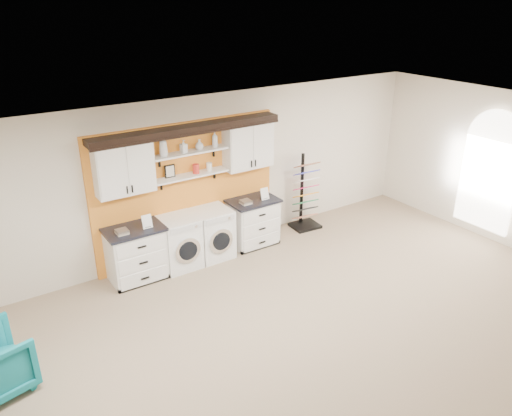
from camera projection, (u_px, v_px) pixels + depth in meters
floor at (340, 382)px, 6.04m from camera, size 10.00×10.00×0.00m
ceiling at (359, 162)px, 4.92m from camera, size 10.00×10.00×0.00m
wall_back at (186, 179)px, 8.53m from camera, size 10.00×0.00×10.00m
accent_panel at (188, 191)px, 8.59m from camera, size 3.40×0.07×2.40m
upper_cabinet_left at (123, 168)px, 7.61m from camera, size 0.90×0.35×0.84m
upper_cabinet_right at (248, 145)px, 8.76m from camera, size 0.90×0.35×0.84m
shelf_lower at (191, 175)px, 8.33m from camera, size 1.32×0.28×0.03m
shelf_upper at (190, 152)px, 8.17m from camera, size 1.32×0.28×0.03m
crown_molding at (188, 128)px, 8.02m from camera, size 3.30×0.41×0.13m
window_arched at (490, 168)px, 9.14m from camera, size 0.06×1.10×2.25m
picture_frame at (170, 171)px, 8.14m from camera, size 0.18×0.02×0.22m
canister_red at (196, 169)px, 8.34m from camera, size 0.11×0.11×0.16m
canister_cream at (209, 167)px, 8.47m from camera, size 0.10×0.10×0.14m
base_cabinet_left at (136, 254)px, 8.06m from camera, size 0.93×0.66×0.91m
base_cabinet_right at (253, 222)px, 9.21m from camera, size 0.90×0.66×0.89m
washer at (179, 242)px, 8.45m from camera, size 0.64×0.71×0.90m
dryer at (212, 233)px, 8.77m from camera, size 0.64×0.71×0.89m
sample_rack at (305, 204)px, 9.86m from camera, size 0.58×0.50×1.49m
soap_bottle_a at (163, 146)px, 7.87m from camera, size 0.17×0.17×0.34m
soap_bottle_b at (184, 146)px, 8.07m from camera, size 0.11×0.11×0.21m
soap_bottle_c at (199, 144)px, 8.22m from camera, size 0.19×0.19×0.18m
soap_bottle_d at (215, 139)px, 8.35m from camera, size 0.14×0.14×0.27m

